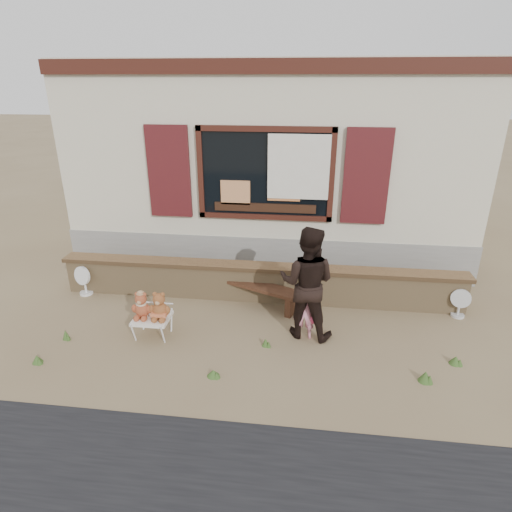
# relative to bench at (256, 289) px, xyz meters

# --- Properties ---
(ground) EXTENTS (80.00, 80.00, 0.00)m
(ground) POSITION_rel_bench_xyz_m (0.02, -0.80, -0.29)
(ground) COLOR brown
(ground) RESTS_ON ground
(shopfront) EXTENTS (8.04, 5.13, 4.00)m
(shopfront) POSITION_rel_bench_xyz_m (0.02, 3.69, 1.71)
(shopfront) COLOR #C1B89C
(shopfront) RESTS_ON ground
(brick_wall) EXTENTS (7.10, 0.36, 0.67)m
(brick_wall) POSITION_rel_bench_xyz_m (0.02, 0.20, 0.05)
(brick_wall) COLOR #A68559
(brick_wall) RESTS_ON ground
(bench) EXTENTS (1.55, 0.92, 0.40)m
(bench) POSITION_rel_bench_xyz_m (0.00, 0.00, 0.00)
(bench) COLOR #361F13
(bench) RESTS_ON ground
(folding_chair) EXTENTS (0.54, 0.47, 0.33)m
(folding_chair) POSITION_rel_bench_xyz_m (-1.44, -1.18, 0.01)
(folding_chair) COLOR silver
(folding_chair) RESTS_ON ground
(teddy_bear_left) EXTENTS (0.31, 0.27, 0.42)m
(teddy_bear_left) POSITION_rel_bench_xyz_m (-1.58, -1.18, 0.25)
(teddy_bear_left) COLOR brown
(teddy_bear_left) RESTS_ON folding_chair
(teddy_bear_right) EXTENTS (0.32, 0.28, 0.44)m
(teddy_bear_right) POSITION_rel_bench_xyz_m (-1.30, -1.18, 0.26)
(teddy_bear_right) COLOR brown
(teddy_bear_right) RESTS_ON folding_chair
(child) EXTENTS (0.35, 0.24, 0.95)m
(child) POSITION_rel_bench_xyz_m (0.84, -0.92, 0.19)
(child) COLOR pink
(child) RESTS_ON ground
(adult) EXTENTS (0.97, 0.82, 1.75)m
(adult) POSITION_rel_bench_xyz_m (0.86, -0.83, 0.58)
(adult) COLOR black
(adult) RESTS_ON ground
(fan_left) EXTENTS (0.36, 0.23, 0.56)m
(fan_left) POSITION_rel_bench_xyz_m (-3.14, -0.00, -0.01)
(fan_left) COLOR white
(fan_left) RESTS_ON ground
(fan_right) EXTENTS (0.33, 0.21, 0.51)m
(fan_right) POSITION_rel_bench_xyz_m (3.38, 0.00, -0.03)
(fan_right) COLOR silver
(fan_right) RESTS_ON ground
(grass_tufts) EXTENTS (5.92, 0.92, 0.15)m
(grass_tufts) POSITION_rel_bench_xyz_m (0.53, -1.68, -0.22)
(grass_tufts) COLOR #395A24
(grass_tufts) RESTS_ON ground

